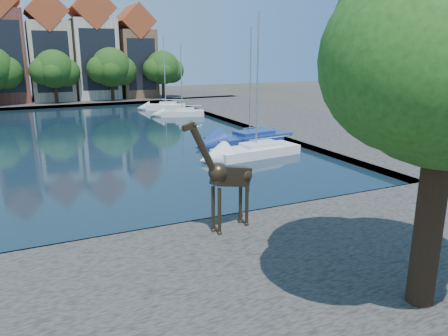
# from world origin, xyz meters

# --- Properties ---
(ground) EXTENTS (160.00, 160.00, 0.00)m
(ground) POSITION_xyz_m (0.00, 0.00, 0.00)
(ground) COLOR #38332B
(ground) RESTS_ON ground
(water_basin) EXTENTS (38.00, 50.00, 0.08)m
(water_basin) POSITION_xyz_m (0.00, 24.00, 0.04)
(water_basin) COLOR black
(water_basin) RESTS_ON ground
(near_quay) EXTENTS (50.00, 14.00, 0.50)m
(near_quay) POSITION_xyz_m (0.00, -7.00, 0.25)
(near_quay) COLOR #4E4943
(near_quay) RESTS_ON ground
(far_quay) EXTENTS (60.00, 16.00, 0.50)m
(far_quay) POSITION_xyz_m (0.00, 56.00, 0.25)
(far_quay) COLOR #4E4943
(far_quay) RESTS_ON ground
(right_quay) EXTENTS (14.00, 52.00, 0.50)m
(right_quay) POSITION_xyz_m (25.00, 24.00, 0.25)
(right_quay) COLOR #4E4943
(right_quay) RESTS_ON ground
(townhouse_center) EXTENTS (5.44, 9.18, 16.93)m
(townhouse_center) POSITION_xyz_m (-4.00, 55.99, 8.36)
(townhouse_center) COLOR brown
(townhouse_center) RESTS_ON far_quay
(townhouse_east_inner) EXTENTS (5.94, 9.18, 15.79)m
(townhouse_east_inner) POSITION_xyz_m (2.00, 55.99, 7.73)
(townhouse_east_inner) COLOR tan
(townhouse_east_inner) RESTS_ON far_quay
(townhouse_east_mid) EXTENTS (6.43, 9.18, 16.65)m
(townhouse_east_mid) POSITION_xyz_m (8.50, 55.99, 8.10)
(townhouse_east_mid) COLOR beige
(townhouse_east_mid) RESTS_ON far_quay
(townhouse_east_end) EXTENTS (5.44, 9.18, 14.43)m
(townhouse_east_end) POSITION_xyz_m (15.00, 55.99, 7.11)
(townhouse_east_end) COLOR brown
(townhouse_east_end) RESTS_ON far_quay
(far_tree_mid_east) EXTENTS (7.02, 5.40, 7.52)m
(far_tree_mid_east) POSITION_xyz_m (2.10, 50.49, 5.13)
(far_tree_mid_east) COLOR #332114
(far_tree_mid_east) RESTS_ON far_quay
(far_tree_east) EXTENTS (7.54, 5.80, 7.84)m
(far_tree_east) POSITION_xyz_m (10.11, 50.49, 5.24)
(far_tree_east) COLOR #332114
(far_tree_east) RESTS_ON far_quay
(far_tree_far_east) EXTENTS (6.76, 5.20, 7.36)m
(far_tree_far_east) POSITION_xyz_m (18.09, 50.49, 5.08)
(far_tree_far_east) COLOR #332114
(far_tree_far_east) RESTS_ON far_quay
(giraffe_statue) EXTENTS (3.31, 1.17, 4.77)m
(giraffe_statue) POSITION_xyz_m (4.54, -1.57, 2.84)
(giraffe_statue) COLOR #322619
(giraffe_statue) RESTS_ON near_quay
(sailboat_right_a) EXTENTS (7.00, 3.10, 10.47)m
(sailboat_right_a) POSITION_xyz_m (13.05, 11.18, 0.61)
(sailboat_right_a) COLOR white
(sailboat_right_a) RESTS_ON water_basin
(sailboat_right_b) EXTENTS (8.00, 3.87, 9.67)m
(sailboat_right_b) POSITION_xyz_m (15.00, 15.87, 0.59)
(sailboat_right_b) COLOR navy
(sailboat_right_b) RESTS_ON water_basin
(sailboat_right_c) EXTENTS (5.52, 3.31, 8.55)m
(sailboat_right_c) POSITION_xyz_m (15.00, 33.31, 0.61)
(sailboat_right_c) COLOR silver
(sailboat_right_c) RESTS_ON water_basin
(sailboat_right_d) EXTENTS (5.60, 3.50, 9.51)m
(sailboat_right_d) POSITION_xyz_m (15.00, 39.92, 0.65)
(sailboat_right_d) COLOR silver
(sailboat_right_d) RESTS_ON water_basin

